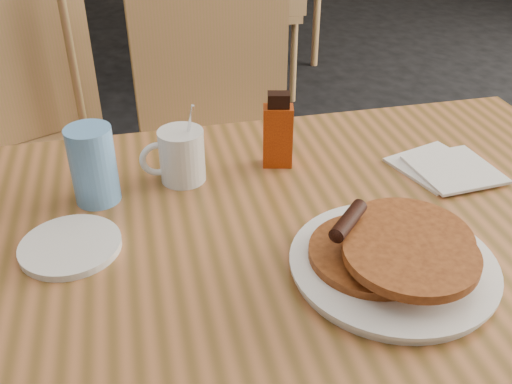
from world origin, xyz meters
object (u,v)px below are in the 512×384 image
chair_wall_extra (18,124)px  coffee_mug (180,155)px  syrup_bottle (278,132)px  blue_tumbler (93,165)px  main_table (310,242)px  pancake_plate (394,257)px  chair_main_far (222,123)px

chair_wall_extra → coffee_mug: (0.36, -0.63, 0.18)m
syrup_bottle → blue_tumbler: bearing=-158.7°
main_table → pancake_plate: bearing=-63.0°
chair_wall_extra → main_table: bearing=-78.3°
main_table → blue_tumbler: (-0.34, 0.18, 0.11)m
blue_tumbler → chair_main_far: bearing=57.3°
chair_main_far → syrup_bottle: size_ratio=6.64×
chair_main_far → chair_wall_extra: size_ratio=0.96×
coffee_mug → blue_tumbler: size_ratio=1.13×
blue_tumbler → coffee_mug: bearing=9.6°
main_table → chair_wall_extra: (-0.54, 0.83, -0.08)m
pancake_plate → coffee_mug: (-0.26, 0.35, 0.03)m
chair_main_far → blue_tumbler: size_ratio=7.13×
chair_main_far → pancake_plate: (0.07, -0.87, 0.17)m
syrup_bottle → chair_main_far: bearing=105.8°
syrup_bottle → chair_wall_extra: bearing=147.7°
main_table → chair_main_far: chair_main_far is taller
main_table → chair_wall_extra: chair_wall_extra is taller
chair_wall_extra → syrup_bottle: bearing=-70.1°
chair_main_far → blue_tumbler: bearing=-124.9°
chair_main_far → syrup_bottle: bearing=-92.6°
pancake_plate → chair_main_far: bearing=94.3°
chair_wall_extra → chair_main_far: bearing=-32.4°
chair_wall_extra → coffee_mug: size_ratio=6.55×
chair_wall_extra → syrup_bottle: 0.85m
chair_main_far → blue_tumbler: chair_main_far is taller
coffee_mug → pancake_plate: bearing=-50.5°
pancake_plate → chair_wall_extra: bearing=122.4°
chair_main_far → blue_tumbler: 0.69m
main_table → chair_wall_extra: 1.00m
pancake_plate → main_table: bearing=117.0°
chair_wall_extra → blue_tumbler: size_ratio=7.39×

